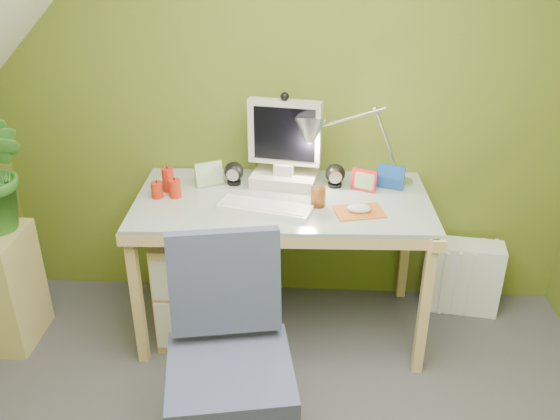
# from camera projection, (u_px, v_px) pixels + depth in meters

# --- Properties ---
(wall_back) EXTENTS (3.20, 0.01, 2.40)m
(wall_back) POSITION_uv_depth(u_px,v_px,m) (286.00, 102.00, 3.18)
(wall_back) COLOR olive
(wall_back) RESTS_ON floor
(desk) EXTENTS (1.52, 0.80, 0.80)m
(desk) POSITION_uv_depth(u_px,v_px,m) (283.00, 265.00, 3.21)
(desk) COLOR tan
(desk) RESTS_ON floor
(monitor) EXTENTS (0.40, 0.27, 0.51)m
(monitor) POSITION_uv_depth(u_px,v_px,m) (285.00, 138.00, 3.07)
(monitor) COLOR beige
(monitor) RESTS_ON desk
(speaker_left) EXTENTS (0.12, 0.12, 0.13)m
(speaker_left) POSITION_uv_depth(u_px,v_px,m) (234.00, 173.00, 3.16)
(speaker_left) COLOR black
(speaker_left) RESTS_ON desk
(speaker_right) EXTENTS (0.12, 0.12, 0.13)m
(speaker_right) POSITION_uv_depth(u_px,v_px,m) (335.00, 175.00, 3.13)
(speaker_right) COLOR black
(speaker_right) RESTS_ON desk
(keyboard) EXTENTS (0.48, 0.25, 0.02)m
(keyboard) POSITION_uv_depth(u_px,v_px,m) (265.00, 208.00, 2.90)
(keyboard) COLOR white
(keyboard) RESTS_ON desk
(mousepad) EXTENTS (0.26, 0.21, 0.01)m
(mousepad) POSITION_uv_depth(u_px,v_px,m) (359.00, 212.00, 2.88)
(mousepad) COLOR #C4601E
(mousepad) RESTS_ON desk
(mouse) EXTENTS (0.13, 0.09, 0.04)m
(mouse) POSITION_uv_depth(u_px,v_px,m) (359.00, 208.00, 2.88)
(mouse) COLOR silver
(mouse) RESTS_ON mousepad
(amber_tumbler) EXTENTS (0.08, 0.08, 0.10)m
(amber_tumbler) POSITION_uv_depth(u_px,v_px,m) (318.00, 197.00, 2.93)
(amber_tumbler) COLOR #9B4D16
(amber_tumbler) RESTS_ON desk
(candle_cluster) EXTENTS (0.18, 0.15, 0.13)m
(candle_cluster) POSITION_uv_depth(u_px,v_px,m) (166.00, 183.00, 3.04)
(candle_cluster) COLOR red
(candle_cluster) RESTS_ON desk
(photo_frame_red) EXTENTS (0.13, 0.07, 0.11)m
(photo_frame_red) POSITION_uv_depth(u_px,v_px,m) (364.00, 180.00, 3.09)
(photo_frame_red) COLOR red
(photo_frame_red) RESTS_ON desk
(photo_frame_blue) EXTENTS (0.15, 0.07, 0.13)m
(photo_frame_blue) POSITION_uv_depth(u_px,v_px,m) (390.00, 177.00, 3.11)
(photo_frame_blue) COLOR #154294
(photo_frame_blue) RESTS_ON desk
(photo_frame_green) EXTENTS (0.14, 0.09, 0.13)m
(photo_frame_green) POSITION_uv_depth(u_px,v_px,m) (209.00, 174.00, 3.15)
(photo_frame_green) COLOR #99BA80
(photo_frame_green) RESTS_ON desk
(desk_lamp) EXTENTS (0.64, 0.38, 0.65)m
(desk_lamp) POSITION_uv_depth(u_px,v_px,m) (373.00, 128.00, 3.02)
(desk_lamp) COLOR #ABACB0
(desk_lamp) RESTS_ON desk
(side_ledge) EXTENTS (0.24, 0.37, 0.65)m
(side_ledge) POSITION_uv_depth(u_px,v_px,m) (8.00, 288.00, 3.14)
(side_ledge) COLOR tan
(side_ledge) RESTS_ON floor
(task_chair) EXTENTS (0.65, 0.65, 1.01)m
(task_chair) POSITION_uv_depth(u_px,v_px,m) (230.00, 370.00, 2.32)
(task_chair) COLOR #39405D
(task_chair) RESTS_ON floor
(radiator) EXTENTS (0.45, 0.23, 0.43)m
(radiator) POSITION_uv_depth(u_px,v_px,m) (461.00, 276.00, 3.45)
(radiator) COLOR white
(radiator) RESTS_ON floor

